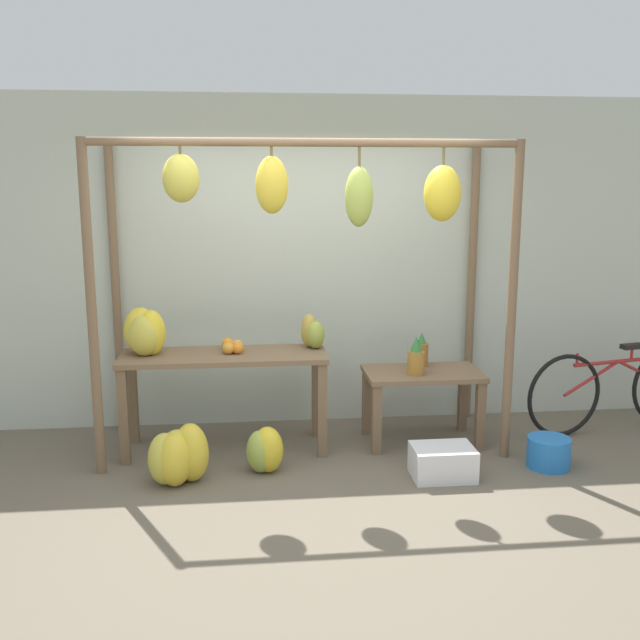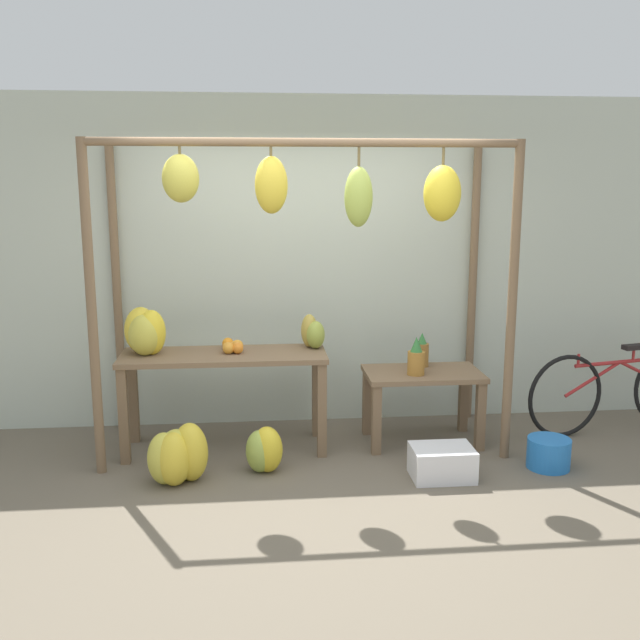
% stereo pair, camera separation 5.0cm
% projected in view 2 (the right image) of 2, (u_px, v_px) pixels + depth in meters
% --- Properties ---
extents(ground_plane, '(20.00, 20.00, 0.00)m').
position_uv_depth(ground_plane, '(315.00, 496.00, 4.82)').
color(ground_plane, '#665B4C').
extents(shop_wall_back, '(8.00, 0.08, 2.80)m').
position_uv_depth(shop_wall_back, '(298.00, 263.00, 6.12)').
color(shop_wall_back, '#B7C1B2').
rests_on(shop_wall_back, ground_plane).
extents(stall_awning, '(3.11, 1.12, 2.39)m').
position_uv_depth(stall_awning, '(315.00, 225.00, 5.19)').
color(stall_awning, brown).
rests_on(stall_awning, ground_plane).
extents(display_table_main, '(1.59, 0.56, 0.78)m').
position_uv_depth(display_table_main, '(224.00, 370.00, 5.55)').
color(display_table_main, brown).
rests_on(display_table_main, ground_plane).
extents(display_table_side, '(0.93, 0.56, 0.59)m').
position_uv_depth(display_table_side, '(423.00, 386.00, 5.74)').
color(display_table_side, brown).
rests_on(display_table_side, ground_plane).
extents(banana_pile_on_table, '(0.40, 0.41, 0.36)m').
position_uv_depth(banana_pile_on_table, '(145.00, 332.00, 5.48)').
color(banana_pile_on_table, yellow).
rests_on(banana_pile_on_table, display_table_main).
extents(orange_pile, '(0.17, 0.26, 0.09)m').
position_uv_depth(orange_pile, '(232.00, 346.00, 5.57)').
color(orange_pile, orange).
rests_on(orange_pile, display_table_main).
extents(pineapple_cluster, '(0.23, 0.37, 0.30)m').
position_uv_depth(pineapple_cluster, '(418.00, 356.00, 5.70)').
color(pineapple_cluster, '#A3702D').
rests_on(pineapple_cluster, display_table_side).
extents(banana_pile_ground_left, '(0.50, 0.40, 0.43)m').
position_uv_depth(banana_pile_ground_left, '(177.00, 456.00, 5.00)').
color(banana_pile_ground_left, gold).
rests_on(banana_pile_ground_left, ground_plane).
extents(banana_pile_ground_right, '(0.35, 0.30, 0.34)m').
position_uv_depth(banana_pile_ground_right, '(264.00, 450.00, 5.19)').
color(banana_pile_ground_right, yellow).
rests_on(banana_pile_ground_right, ground_plane).
extents(fruit_crate_white, '(0.44, 0.32, 0.23)m').
position_uv_depth(fruit_crate_white, '(442.00, 463.00, 5.10)').
color(fruit_crate_white, silver).
rests_on(fruit_crate_white, ground_plane).
extents(blue_bucket, '(0.32, 0.32, 0.23)m').
position_uv_depth(blue_bucket, '(549.00, 453.00, 5.28)').
color(blue_bucket, blue).
rests_on(blue_bucket, ground_plane).
extents(parked_bicycle, '(1.72, 0.41, 0.74)m').
position_uv_depth(parked_bicycle, '(618.00, 389.00, 6.02)').
color(parked_bicycle, black).
rests_on(parked_bicycle, ground_plane).
extents(papaya_pile, '(0.21, 0.24, 0.27)m').
position_uv_depth(papaya_pile, '(312.00, 333.00, 5.69)').
color(papaya_pile, '#93A33D').
rests_on(papaya_pile, display_table_main).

